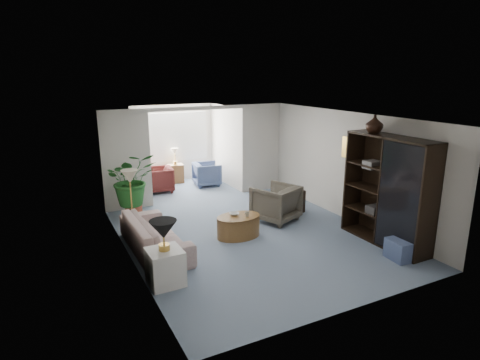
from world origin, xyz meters
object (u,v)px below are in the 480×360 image
sofa (155,235)px  side_table_dark (293,201)px  table_lamp (163,230)px  sunroom_chair_blue (207,174)px  coffee_table (238,226)px  sunroom_chair_maroon (159,180)px  floor_lamp (130,177)px  framed_picture (352,148)px  wingback_chair (276,203)px  ottoman (402,249)px  plant_pot (134,211)px  cabinet_urn (374,124)px  sunroom_table (176,173)px  coffee_bowl (234,214)px  entertainment_cabinet (388,191)px  end_table (165,267)px

sofa → side_table_dark: size_ratio=3.97×
sofa → table_lamp: size_ratio=5.00×
side_table_dark → sunroom_chair_blue: size_ratio=0.72×
coffee_table → sunroom_chair_maroon: bearing=97.8°
floor_lamp → side_table_dark: (3.83, -0.43, -0.97)m
framed_picture → coffee_table: (-2.71, 0.28, -1.47)m
wingback_chair → sunroom_chair_maroon: size_ratio=1.17×
ottoman → sunroom_chair_maroon: bearing=113.6°
plant_pot → sunroom_chair_maroon: sunroom_chair_maroon is taller
table_lamp → floor_lamp: size_ratio=1.22×
sunroom_chair_blue → cabinet_urn: bearing=-155.9°
sunroom_chair_blue → floor_lamp: bearing=141.8°
wingback_chair → cabinet_urn: cabinet_urn is taller
framed_picture → sunroom_chair_maroon: framed_picture is taller
cabinet_urn → sunroom_chair_blue: cabinet_urn is taller
coffee_table → sunroom_table: bearing=87.6°
plant_pot → sofa: bearing=-91.5°
wingback_chair → sunroom_chair_maroon: (-1.76, 3.54, -0.06)m
side_table_dark → plant_pot: 3.86m
coffee_bowl → sunroom_chair_maroon: sunroom_chair_maroon is taller
wingback_chair → sunroom_chair_maroon: 3.95m
table_lamp → sunroom_chair_blue: (2.90, 5.24, -0.59)m
side_table_dark → sunroom_table: bearing=113.2°
wingback_chair → side_table_dark: wingback_chair is taller
coffee_table → ottoman: bearing=-46.3°
coffee_table → cabinet_urn: 3.45m
table_lamp → coffee_table: table_lamp is taller
sofa → table_lamp: (-0.20, -1.35, 0.63)m
framed_picture → sunroom_chair_blue: (-1.76, 4.29, -1.35)m
cabinet_urn → sunroom_chair_maroon: cabinet_urn is taller
side_table_dark → sunroom_chair_blue: (-0.96, 3.24, 0.07)m
floor_lamp → side_table_dark: 3.98m
coffee_table → sunroom_chair_blue: sunroom_chair_blue is taller
side_table_dark → sunroom_chair_maroon: sunroom_chair_maroon is taller
ottoman → plant_pot: (-3.91, 4.48, -0.03)m
wingback_chair → sunroom_table: wingback_chair is taller
wingback_chair → entertainment_cabinet: 2.53m
sofa → wingback_chair: size_ratio=2.38×
framed_picture → sunroom_table: (-2.51, 5.04, -1.41)m
coffee_bowl → ottoman: (2.27, -2.42, -0.29)m
wingback_chair → entertainment_cabinet: entertainment_cabinet is taller
end_table → plant_pot: 3.40m
end_table → plant_pot: size_ratio=1.49×
wingback_chair → sofa: bearing=-15.8°
sofa → wingback_chair: 2.98m
wingback_chair → entertainment_cabinet: bearing=98.7°
floor_lamp → end_table: bearing=-90.6°
coffee_bowl → side_table_dark: size_ratio=0.37×
cabinet_urn → ottoman: 2.49m
side_table_dark → plant_pot: bearing=159.0°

